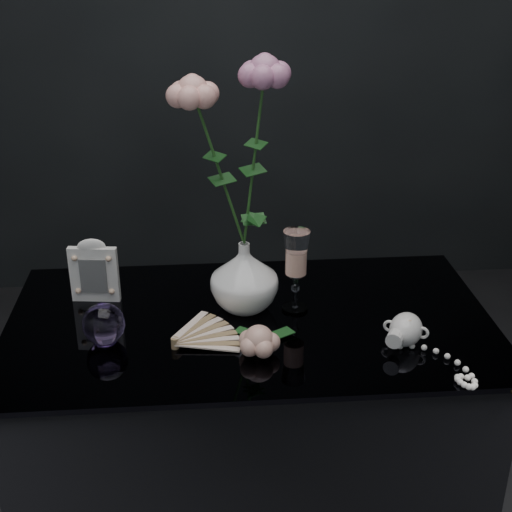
{
  "coord_description": "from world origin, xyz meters",
  "views": [
    {
      "loc": [
        -0.1,
        -1.29,
        1.54
      ],
      "look_at": [
        0.01,
        0.03,
        0.92
      ],
      "focal_mm": 50.0,
      "sensor_mm": 36.0,
      "label": 1
    }
  ],
  "objects_px": {
    "vase": "(244,276)",
    "paperweight": "(104,324)",
    "loose_rose": "(259,340)",
    "pearl_jar": "(406,328)",
    "wine_glass": "(296,271)",
    "picture_frame": "(94,270)"
  },
  "relations": [
    {
      "from": "loose_rose",
      "to": "paperweight",
      "type": "bearing_deg",
      "value": 166.95
    },
    {
      "from": "vase",
      "to": "loose_rose",
      "type": "bearing_deg",
      "value": -85.27
    },
    {
      "from": "wine_glass",
      "to": "paperweight",
      "type": "bearing_deg",
      "value": -165.29
    },
    {
      "from": "paperweight",
      "to": "loose_rose",
      "type": "height_order",
      "value": "paperweight"
    },
    {
      "from": "wine_glass",
      "to": "picture_frame",
      "type": "xyz_separation_m",
      "value": [
        -0.45,
        0.08,
        -0.02
      ]
    },
    {
      "from": "vase",
      "to": "pearl_jar",
      "type": "xyz_separation_m",
      "value": [
        0.32,
        -0.17,
        -0.04
      ]
    },
    {
      "from": "wine_glass",
      "to": "pearl_jar",
      "type": "distance_m",
      "value": 0.27
    },
    {
      "from": "vase",
      "to": "paperweight",
      "type": "relative_size",
      "value": 1.82
    },
    {
      "from": "paperweight",
      "to": "pearl_jar",
      "type": "bearing_deg",
      "value": -4.76
    },
    {
      "from": "wine_glass",
      "to": "picture_frame",
      "type": "bearing_deg",
      "value": 169.88
    },
    {
      "from": "loose_rose",
      "to": "pearl_jar",
      "type": "distance_m",
      "value": 0.3
    },
    {
      "from": "vase",
      "to": "pearl_jar",
      "type": "relative_size",
      "value": 0.65
    },
    {
      "from": "wine_glass",
      "to": "picture_frame",
      "type": "height_order",
      "value": "wine_glass"
    },
    {
      "from": "vase",
      "to": "wine_glass",
      "type": "distance_m",
      "value": 0.11
    },
    {
      "from": "picture_frame",
      "to": "wine_glass",
      "type": "bearing_deg",
      "value": -3.22
    },
    {
      "from": "wine_glass",
      "to": "loose_rose",
      "type": "relative_size",
      "value": 1.03
    },
    {
      "from": "vase",
      "to": "wine_glass",
      "type": "height_order",
      "value": "wine_glass"
    },
    {
      "from": "picture_frame",
      "to": "pearl_jar",
      "type": "relative_size",
      "value": 0.63
    },
    {
      "from": "picture_frame",
      "to": "paperweight",
      "type": "height_order",
      "value": "picture_frame"
    },
    {
      "from": "pearl_jar",
      "to": "picture_frame",
      "type": "bearing_deg",
      "value": -172.31
    },
    {
      "from": "vase",
      "to": "paperweight",
      "type": "xyz_separation_m",
      "value": [
        -0.29,
        -0.12,
        -0.04
      ]
    },
    {
      "from": "wine_glass",
      "to": "pearl_jar",
      "type": "relative_size",
      "value": 0.78
    }
  ]
}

